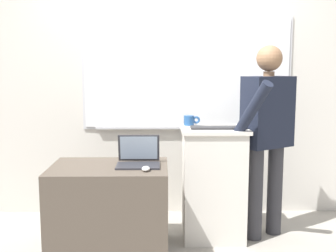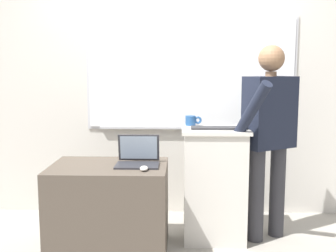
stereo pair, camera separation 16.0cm
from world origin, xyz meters
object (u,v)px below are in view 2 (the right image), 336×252
object	(u,v)px
computer_mouse_by_laptop	(144,168)
computer_mouse_by_keyboard	(244,127)
laptop	(138,157)
lectern_podium	(214,184)
side_desk	(109,208)
coffee_mug	(191,121)
person_presenter	(269,129)
wireless_keyboard	(215,128)

from	to	relation	value
computer_mouse_by_laptop	computer_mouse_by_keyboard	xyz separation A→B (m)	(0.78, 0.35, 0.26)
computer_mouse_by_laptop	laptop	bearing A→B (deg)	107.90
lectern_podium	computer_mouse_by_laptop	bearing A→B (deg)	-142.75
lectern_podium	laptop	world-z (taller)	lectern_podium
side_desk	coffee_mug	xyz separation A→B (m)	(0.65, 0.41, 0.65)
computer_mouse_by_keyboard	side_desk	bearing A→B (deg)	-170.00
computer_mouse_by_laptop	coffee_mug	world-z (taller)	coffee_mug
person_presenter	computer_mouse_by_keyboard	distance (m)	0.24
person_presenter	computer_mouse_by_laptop	bearing A→B (deg)	173.23
coffee_mug	computer_mouse_by_keyboard	bearing A→B (deg)	-28.36
laptop	computer_mouse_by_laptop	size ratio (longest dim) A/B	3.33
computer_mouse_by_keyboard	laptop	bearing A→B (deg)	-169.92
side_desk	computer_mouse_by_laptop	world-z (taller)	computer_mouse_by_laptop
wireless_keyboard	computer_mouse_by_keyboard	bearing A→B (deg)	-3.28
computer_mouse_by_keyboard	coffee_mug	world-z (taller)	coffee_mug
lectern_podium	wireless_keyboard	distance (m)	0.49
person_presenter	wireless_keyboard	bearing A→B (deg)	159.24
computer_mouse_by_laptop	coffee_mug	distance (m)	0.74
lectern_podium	computer_mouse_by_keyboard	bearing A→B (deg)	-17.46
person_presenter	laptop	size ratio (longest dim) A/B	4.88
lectern_podium	person_presenter	distance (m)	0.64
lectern_podium	person_presenter	world-z (taller)	person_presenter
laptop	wireless_keyboard	world-z (taller)	wireless_keyboard
side_desk	person_presenter	size ratio (longest dim) A/B	0.56
wireless_keyboard	computer_mouse_by_keyboard	xyz separation A→B (m)	(0.23, -0.01, 0.01)
side_desk	person_presenter	world-z (taller)	person_presenter
side_desk	computer_mouse_by_keyboard	bearing A→B (deg)	10.00
lectern_podium	computer_mouse_by_laptop	size ratio (longest dim) A/B	9.50
computer_mouse_by_keyboard	coffee_mug	bearing A→B (deg)	151.64
person_presenter	coffee_mug	world-z (taller)	person_presenter
computer_mouse_by_laptop	lectern_podium	bearing A→B (deg)	37.25
person_presenter	computer_mouse_by_keyboard	bearing A→B (deg)	171.99
computer_mouse_by_keyboard	computer_mouse_by_laptop	bearing A→B (deg)	-155.76
lectern_podium	laptop	size ratio (longest dim) A/B	2.85
laptop	computer_mouse_by_keyboard	size ratio (longest dim) A/B	3.33
side_desk	wireless_keyboard	world-z (taller)	wireless_keyboard
computer_mouse_by_keyboard	wireless_keyboard	bearing A→B (deg)	176.72
laptop	lectern_podium	bearing A→B (deg)	19.62
wireless_keyboard	side_desk	bearing A→B (deg)	-166.41
lectern_podium	computer_mouse_by_keyboard	xyz separation A→B (m)	(0.22, -0.07, 0.49)
side_desk	coffee_mug	bearing A→B (deg)	32.45
person_presenter	lectern_podium	bearing A→B (deg)	152.24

